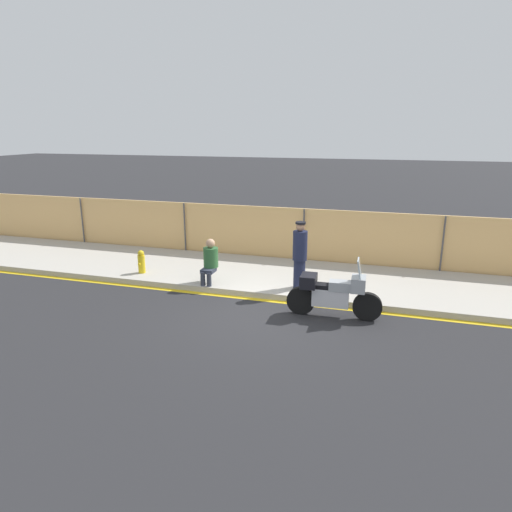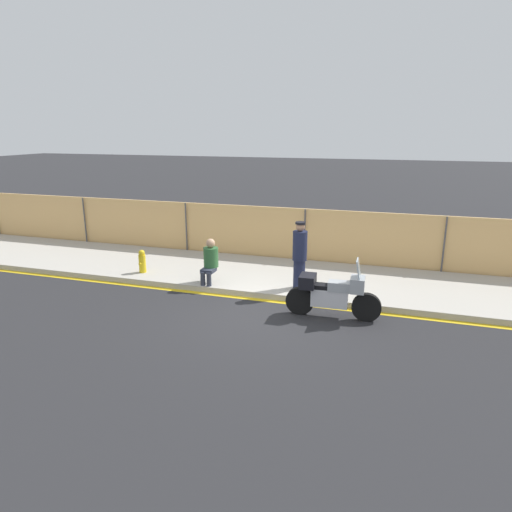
% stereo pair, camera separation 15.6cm
% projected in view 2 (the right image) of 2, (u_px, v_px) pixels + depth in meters
% --- Properties ---
extents(ground_plane, '(120.00, 120.00, 0.00)m').
position_uv_depth(ground_plane, '(266.00, 315.00, 10.90)').
color(ground_plane, '#262628').
extents(sidewalk, '(31.19, 3.43, 0.16)m').
position_uv_depth(sidewalk, '(292.00, 278.00, 13.37)').
color(sidewalk, '#ADA89E').
rests_on(sidewalk, ground_plane).
extents(curb_paint_stripe, '(31.19, 0.18, 0.01)m').
position_uv_depth(curb_paint_stripe, '(276.00, 302.00, 11.73)').
color(curb_paint_stripe, gold).
rests_on(curb_paint_stripe, ground_plane).
extents(storefront_fence, '(29.63, 0.17, 1.83)m').
position_uv_depth(storefront_fence, '(305.00, 237.00, 14.80)').
color(storefront_fence, '#E5B26B').
rests_on(storefront_fence, ground_plane).
extents(motorcycle, '(2.23, 0.54, 1.46)m').
position_uv_depth(motorcycle, '(332.00, 294.00, 10.61)').
color(motorcycle, black).
rests_on(motorcycle, ground_plane).
extents(officer_standing, '(0.38, 0.38, 1.81)m').
position_uv_depth(officer_standing, '(300.00, 255.00, 12.04)').
color(officer_standing, '#191E38').
rests_on(officer_standing, sidewalk).
extents(person_seated_on_curb, '(0.41, 0.65, 1.23)m').
position_uv_depth(person_seated_on_curb, '(210.00, 259.00, 12.57)').
color(person_seated_on_curb, '#2D3342').
rests_on(person_seated_on_curb, sidewalk).
extents(fire_hydrant, '(0.21, 0.26, 0.69)m').
position_uv_depth(fire_hydrant, '(142.00, 261.00, 13.53)').
color(fire_hydrant, gold).
rests_on(fire_hydrant, sidewalk).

